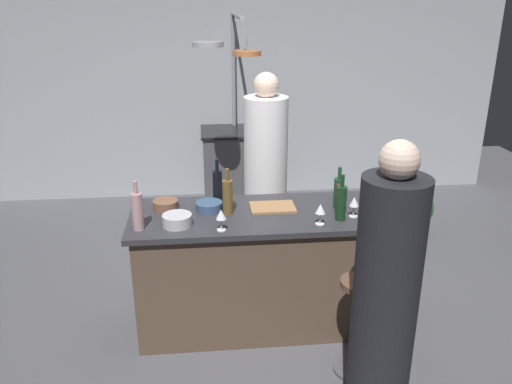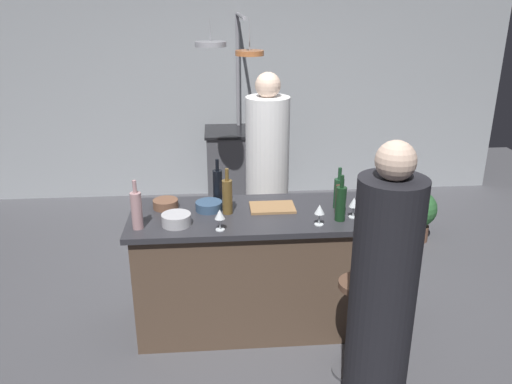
# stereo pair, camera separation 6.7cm
# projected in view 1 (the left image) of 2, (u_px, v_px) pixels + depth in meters

# --- Properties ---
(ground_plane) EXTENTS (9.00, 9.00, 0.00)m
(ground_plane) POSITION_uv_depth(u_px,v_px,m) (258.00, 321.00, 3.96)
(ground_plane) COLOR #4C4C51
(back_wall) EXTENTS (6.40, 0.16, 2.60)m
(back_wall) POSITION_uv_depth(u_px,v_px,m) (233.00, 88.00, 6.15)
(back_wall) COLOR #9EA3A8
(back_wall) RESTS_ON ground_plane
(kitchen_island) EXTENTS (1.80, 0.72, 0.90)m
(kitchen_island) POSITION_uv_depth(u_px,v_px,m) (258.00, 269.00, 3.80)
(kitchen_island) COLOR brown
(kitchen_island) RESTS_ON ground_plane
(stove_range) EXTENTS (0.80, 0.64, 0.89)m
(stove_range) POSITION_uv_depth(u_px,v_px,m) (236.00, 167.00, 6.08)
(stove_range) COLOR #47474C
(stove_range) RESTS_ON ground_plane
(chef) EXTENTS (0.37, 0.37, 1.76)m
(chef) POSITION_uv_depth(u_px,v_px,m) (266.00, 182.00, 4.50)
(chef) COLOR white
(chef) RESTS_ON ground_plane
(bar_stool_right) EXTENTS (0.28, 0.28, 0.68)m
(bar_stool_right) POSITION_uv_depth(u_px,v_px,m) (358.00, 322.00, 3.30)
(bar_stool_right) COLOR #4C4C51
(bar_stool_right) RESTS_ON ground_plane
(guest_right) EXTENTS (0.36, 0.36, 1.68)m
(guest_right) POSITION_uv_depth(u_px,v_px,m) (385.00, 301.00, 2.80)
(guest_right) COLOR black
(guest_right) RESTS_ON ground_plane
(overhead_pot_rack) EXTENTS (0.62, 1.45, 2.17)m
(overhead_pot_rack) POSITION_uv_depth(u_px,v_px,m) (231.00, 68.00, 5.16)
(overhead_pot_rack) COLOR gray
(overhead_pot_rack) RESTS_ON ground_plane
(potted_plant) EXTENTS (0.36, 0.36, 0.52)m
(potted_plant) POSITION_uv_depth(u_px,v_px,m) (415.00, 211.00, 5.21)
(potted_plant) COLOR brown
(potted_plant) RESTS_ON ground_plane
(cutting_board) EXTENTS (0.32, 0.22, 0.02)m
(cutting_board) POSITION_uv_depth(u_px,v_px,m) (272.00, 207.00, 3.71)
(cutting_board) COLOR #997047
(cutting_board) RESTS_ON kitchen_island
(pepper_mill) EXTENTS (0.05, 0.05, 0.21)m
(pepper_mill) POSITION_uv_depth(u_px,v_px,m) (339.00, 199.00, 3.60)
(pepper_mill) COLOR #382319
(pepper_mill) RESTS_ON kitchen_island
(wine_bottle_red) EXTENTS (0.07, 0.07, 0.32)m
(wine_bottle_red) POSITION_uv_depth(u_px,v_px,m) (341.00, 202.00, 3.49)
(wine_bottle_red) COLOR #143319
(wine_bottle_red) RESTS_ON kitchen_island
(wine_bottle_rose) EXTENTS (0.07, 0.07, 0.33)m
(wine_bottle_rose) POSITION_uv_depth(u_px,v_px,m) (137.00, 211.00, 3.34)
(wine_bottle_rose) COLOR #B78C8E
(wine_bottle_rose) RESTS_ON kitchen_island
(wine_bottle_dark) EXTENTS (0.07, 0.07, 0.33)m
(wine_bottle_dark) POSITION_uv_depth(u_px,v_px,m) (218.00, 186.00, 3.77)
(wine_bottle_dark) COLOR black
(wine_bottle_dark) RESTS_ON kitchen_island
(wine_bottle_amber) EXTENTS (0.07, 0.07, 0.33)m
(wine_bottle_amber) POSITION_uv_depth(u_px,v_px,m) (228.00, 196.00, 3.58)
(wine_bottle_amber) COLOR brown
(wine_bottle_amber) RESTS_ON kitchen_island
(wine_bottle_green) EXTENTS (0.07, 0.07, 0.30)m
(wine_bottle_green) POSITION_uv_depth(u_px,v_px,m) (339.00, 192.00, 3.70)
(wine_bottle_green) COLOR #193D23
(wine_bottle_green) RESTS_ON kitchen_island
(wine_glass_near_left_guest) EXTENTS (0.07, 0.07, 0.15)m
(wine_glass_near_left_guest) POSITION_uv_depth(u_px,v_px,m) (221.00, 216.00, 3.33)
(wine_glass_near_left_guest) COLOR silver
(wine_glass_near_left_guest) RESTS_ON kitchen_island
(wine_glass_near_right_guest) EXTENTS (0.07, 0.07, 0.15)m
(wine_glass_near_right_guest) POSITION_uv_depth(u_px,v_px,m) (320.00, 210.00, 3.42)
(wine_glass_near_right_guest) COLOR silver
(wine_glass_near_right_guest) RESTS_ON kitchen_island
(wine_glass_by_chef) EXTENTS (0.07, 0.07, 0.15)m
(wine_glass_by_chef) POSITION_uv_depth(u_px,v_px,m) (354.00, 203.00, 3.54)
(wine_glass_by_chef) COLOR silver
(wine_glass_by_chef) RESTS_ON kitchen_island
(mixing_bowl_wooden) EXTENTS (0.18, 0.18, 0.06)m
(mixing_bowl_wooden) POSITION_uv_depth(u_px,v_px,m) (166.00, 205.00, 3.70)
(mixing_bowl_wooden) COLOR brown
(mixing_bowl_wooden) RESTS_ON kitchen_island
(mixing_bowl_blue) EXTENTS (0.19, 0.19, 0.06)m
(mixing_bowl_blue) POSITION_uv_depth(u_px,v_px,m) (209.00, 206.00, 3.67)
(mixing_bowl_blue) COLOR #334C6B
(mixing_bowl_blue) RESTS_ON kitchen_island
(mixing_bowl_steel) EXTENTS (0.20, 0.20, 0.08)m
(mixing_bowl_steel) POSITION_uv_depth(u_px,v_px,m) (177.00, 220.00, 3.42)
(mixing_bowl_steel) COLOR #B7B7BC
(mixing_bowl_steel) RESTS_ON kitchen_island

